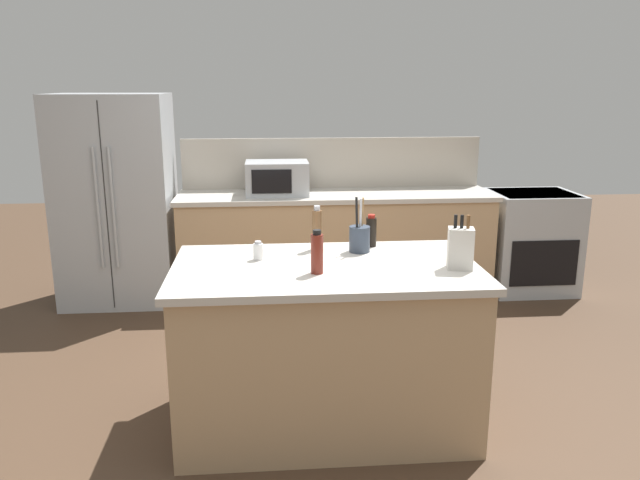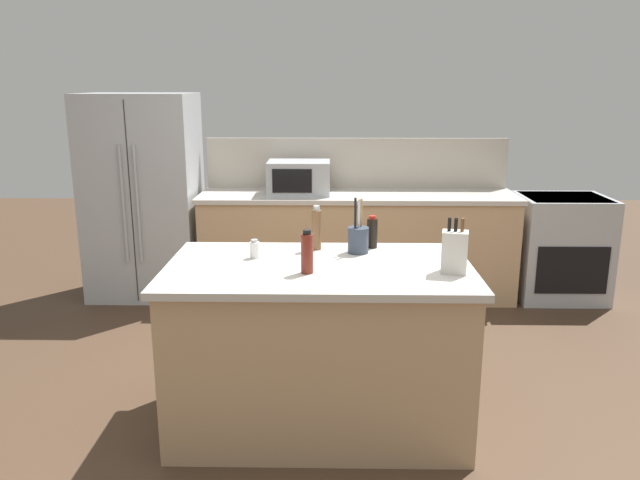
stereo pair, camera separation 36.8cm
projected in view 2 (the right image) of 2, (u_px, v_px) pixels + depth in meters
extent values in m
plane|color=#473323|center=(319.00, 421.00, 3.59)|extent=(14.00, 14.00, 0.00)
cube|color=tan|center=(357.00, 248.00, 5.60)|extent=(2.75, 0.62, 0.90)
cube|color=beige|center=(358.00, 196.00, 5.49)|extent=(2.79, 0.66, 0.04)
cube|color=#B2A899|center=(357.00, 163.00, 5.73)|extent=(2.75, 0.03, 0.46)
cube|color=tan|center=(319.00, 349.00, 3.48)|extent=(1.59, 0.90, 0.90)
cube|color=beige|center=(319.00, 269.00, 3.36)|extent=(1.65, 0.96, 0.04)
cube|color=#ADB2B7|center=(144.00, 196.00, 5.58)|extent=(0.96, 0.72, 1.80)
cube|color=#2D2D2D|center=(131.00, 204.00, 5.22)|extent=(0.01, 0.00, 1.71)
cylinder|color=#ADB2B7|center=(123.00, 205.00, 5.21)|extent=(0.02, 0.02, 0.99)
cylinder|color=#ADB2B7|center=(138.00, 205.00, 5.21)|extent=(0.02, 0.02, 0.99)
cube|color=#ADB2B7|center=(560.00, 247.00, 5.57)|extent=(0.76, 0.64, 0.92)
cube|color=black|center=(572.00, 270.00, 5.28)|extent=(0.61, 0.01, 0.41)
cube|color=black|center=(565.00, 198.00, 5.46)|extent=(0.68, 0.58, 0.02)
cube|color=#ADB2B7|center=(299.00, 178.00, 5.46)|extent=(0.54, 0.38, 0.29)
cube|color=black|center=(292.00, 181.00, 5.27)|extent=(0.34, 0.01, 0.20)
cube|color=beige|center=(454.00, 252.00, 3.19)|extent=(0.15, 0.12, 0.22)
cylinder|color=black|center=(449.00, 224.00, 3.16)|extent=(0.02, 0.02, 0.07)
cylinder|color=black|center=(456.00, 225.00, 3.16)|extent=(0.02, 0.02, 0.07)
cylinder|color=brown|center=(462.00, 225.00, 3.15)|extent=(0.02, 0.02, 0.07)
cylinder|color=#333D4C|center=(358.00, 240.00, 3.58)|extent=(0.12, 0.12, 0.15)
cylinder|color=olive|center=(361.00, 213.00, 3.55)|extent=(0.01, 0.05, 0.18)
cylinder|color=black|center=(355.00, 214.00, 3.55)|extent=(0.01, 0.05, 0.18)
cylinder|color=#B2B2B7|center=(359.00, 214.00, 3.53)|extent=(0.01, 0.03, 0.18)
cylinder|color=black|center=(372.00, 233.00, 3.69)|extent=(0.06, 0.06, 0.17)
cylinder|color=#B22319|center=(372.00, 217.00, 3.67)|extent=(0.04, 0.04, 0.02)
cylinder|color=maroon|center=(307.00, 254.00, 3.19)|extent=(0.06, 0.06, 0.20)
cylinder|color=black|center=(307.00, 232.00, 3.17)|extent=(0.04, 0.04, 0.02)
cylinder|color=silver|center=(255.00, 250.00, 3.48)|extent=(0.06, 0.06, 0.09)
cylinder|color=#B2B2B7|center=(254.00, 241.00, 3.47)|extent=(0.04, 0.04, 0.02)
cylinder|color=brown|center=(317.00, 230.00, 3.64)|extent=(0.06, 0.06, 0.23)
cylinder|color=#B2B2B7|center=(316.00, 208.00, 3.61)|extent=(0.04, 0.04, 0.03)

